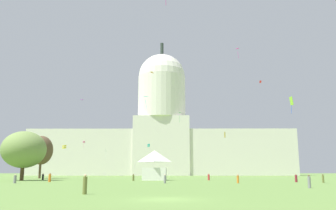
% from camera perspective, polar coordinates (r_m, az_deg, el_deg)
% --- Properties ---
extents(ground_plane, '(800.00, 800.00, 0.00)m').
position_cam_1_polar(ground_plane, '(25.43, -0.57, -15.10)').
color(ground_plane, olive).
extents(capitol_building, '(135.90, 25.40, 72.12)m').
position_cam_1_polar(capitol_building, '(186.09, -1.05, -4.68)').
color(capitol_building, silver).
rests_on(capitol_building, ground_plane).
extents(event_tent, '(5.63, 4.64, 6.64)m').
position_cam_1_polar(event_tent, '(80.02, -2.19, -9.72)').
color(event_tent, white).
rests_on(event_tent, ground_plane).
extents(tree_west_mid, '(13.90, 13.86, 10.85)m').
position_cam_1_polar(tree_west_mid, '(85.05, -22.39, -6.72)').
color(tree_west_mid, '#4C3823').
rests_on(tree_west_mid, ground_plane).
extents(tree_west_far, '(8.95, 9.11, 12.23)m').
position_cam_1_polar(tree_west_far, '(109.22, -19.91, -6.94)').
color(tree_west_far, brown).
rests_on(tree_west_far, ground_plane).
extents(person_grey_back_center, '(0.65, 0.65, 1.50)m').
position_cam_1_polar(person_grey_back_center, '(65.20, -23.61, -10.99)').
color(person_grey_back_center, gray).
rests_on(person_grey_back_center, ground_plane).
extents(person_maroon_edge_west, '(0.53, 0.53, 1.51)m').
position_cam_1_polar(person_maroon_edge_west, '(70.05, 20.11, -11.15)').
color(person_maroon_edge_west, maroon).
rests_on(person_maroon_edge_west, ground_plane).
extents(person_olive_mid_right, '(0.42, 0.42, 1.44)m').
position_cam_1_polar(person_olive_mid_right, '(75.95, -5.66, -11.69)').
color(person_olive_mid_right, olive).
rests_on(person_olive_mid_right, ground_plane).
extents(person_olive_deep_crowd, '(0.47, 0.47, 1.70)m').
position_cam_1_polar(person_olive_deep_crowd, '(31.72, -13.35, -12.54)').
color(person_olive_deep_crowd, olive).
rests_on(person_olive_deep_crowd, ground_plane).
extents(person_orange_mid_left, '(0.66, 0.66, 1.71)m').
position_cam_1_polar(person_orange_mid_left, '(70.66, -18.67, -11.16)').
color(person_orange_mid_left, orange).
rests_on(person_orange_mid_left, ground_plane).
extents(person_orange_lawn_far_left, '(0.48, 0.48, 1.51)m').
position_cam_1_polar(person_orange_lawn_far_left, '(61.79, 11.29, -11.71)').
color(person_orange_lawn_far_left, orange).
rests_on(person_orange_lawn_far_left, ground_plane).
extents(person_red_aisle_center, '(0.63, 0.63, 1.53)m').
position_cam_1_polar(person_red_aisle_center, '(81.30, 6.63, -11.58)').
color(person_red_aisle_center, red).
rests_on(person_red_aisle_center, ground_plane).
extents(person_grey_front_right, '(0.48, 0.48, 1.57)m').
position_cam_1_polar(person_grey_front_right, '(45.49, 21.98, -11.52)').
color(person_grey_front_right, gray).
rests_on(person_grey_front_right, ground_plane).
extents(person_olive_back_right, '(0.49, 0.49, 1.53)m').
position_cam_1_polar(person_olive_back_right, '(68.36, 23.90, -10.90)').
color(person_olive_back_right, olive).
rests_on(person_olive_back_right, ground_plane).
extents(person_grey_near_tree_east, '(0.42, 0.42, 1.50)m').
position_cam_1_polar(person_grey_near_tree_east, '(59.58, -0.51, -11.96)').
color(person_grey_near_tree_east, gray).
rests_on(person_grey_near_tree_east, ground_plane).
extents(person_black_edge_east, '(0.49, 0.49, 1.56)m').
position_cam_1_polar(person_black_edge_east, '(89.79, -19.67, -10.94)').
color(person_black_edge_east, black).
rests_on(person_black_edge_east, ground_plane).
extents(kite_pink_low, '(1.14, 1.16, 3.25)m').
position_cam_1_polar(kite_pink_low, '(161.43, -13.51, -5.85)').
color(kite_pink_low, pink).
extents(kite_magenta_high, '(1.28, 1.30, 3.00)m').
position_cam_1_polar(kite_magenta_high, '(116.72, 11.37, 8.67)').
color(kite_magenta_high, '#D1339E').
extents(kite_red_high, '(0.92, 0.48, 1.14)m').
position_cam_1_polar(kite_red_high, '(154.24, 14.79, 3.68)').
color(kite_red_high, red).
extents(kite_cyan_mid, '(1.48, 0.87, 3.51)m').
position_cam_1_polar(kite_cyan_mid, '(102.61, -3.67, 1.01)').
color(kite_cyan_mid, '#33BCDB').
extents(kite_orange_mid, '(1.11, 1.35, 0.32)m').
position_cam_1_polar(kite_orange_mid, '(83.12, -3.05, 5.10)').
color(kite_orange_mid, orange).
extents(kite_violet_mid, '(1.14, 0.72, 0.28)m').
position_cam_1_polar(kite_violet_mid, '(135.18, -13.77, 0.63)').
color(kite_violet_mid, purple).
extents(kite_white_low, '(0.35, 0.70, 3.36)m').
position_cam_1_polar(kite_white_low, '(132.84, -10.06, -7.50)').
color(kite_white_low, white).
extents(kite_turquoise_low, '(1.02, 0.97, 2.89)m').
position_cam_1_polar(kite_turquoise_low, '(129.10, -3.15, -6.59)').
color(kite_turquoise_low, teal).
extents(kite_green_mid, '(1.23, 1.25, 3.58)m').
position_cam_1_polar(kite_green_mid, '(137.83, 1.75, -1.49)').
color(kite_green_mid, green).
extents(kite_gold_low, '(0.36, 0.75, 1.41)m').
position_cam_1_polar(kite_gold_low, '(82.96, 9.23, -4.79)').
color(kite_gold_low, gold).
extents(kite_lime_low, '(0.43, 0.67, 2.73)m').
position_cam_1_polar(kite_lime_low, '(58.87, 19.42, 0.48)').
color(kite_lime_low, '#8CD133').
extents(kite_yellow_low, '(1.58, 1.59, 1.41)m').
position_cam_1_polar(kite_yellow_low, '(139.72, -16.50, -6.54)').
color(kite_yellow_low, yellow).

